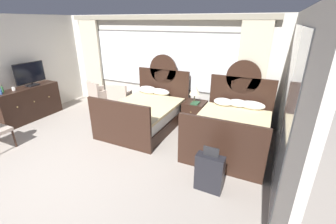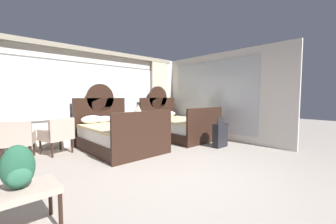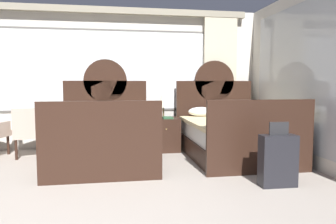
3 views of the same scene
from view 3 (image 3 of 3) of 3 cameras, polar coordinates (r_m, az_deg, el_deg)
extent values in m
cube|color=beige|center=(6.30, -12.79, 5.99)|extent=(6.40, 0.07, 2.70)
cube|color=#5B5954|center=(6.26, -12.84, 7.34)|extent=(4.58, 0.02, 1.58)
cube|color=white|center=(6.26, -12.85, 7.34)|extent=(4.50, 0.02, 1.50)
cube|color=#C1B79E|center=(6.50, 9.36, 5.57)|extent=(0.67, 0.08, 2.60)
cube|color=gray|center=(6.32, -13.10, 17.60)|extent=(5.88, 0.10, 0.12)
cube|color=beige|center=(4.99, 25.86, 5.89)|extent=(0.07, 4.35, 2.70)
cube|color=#B2B7BC|center=(5.22, 23.56, 5.91)|extent=(0.01, 3.05, 2.27)
cube|color=black|center=(5.13, -11.41, -7.25)|extent=(1.46, 2.03, 0.30)
cube|color=white|center=(5.08, -11.47, -4.12)|extent=(1.40, 1.93, 0.27)
cube|color=beige|center=(4.97, -11.53, -2.40)|extent=(1.50, 1.83, 0.06)
cube|color=black|center=(6.08, -11.17, -0.55)|extent=(1.54, 0.06, 1.30)
cylinder|color=black|center=(6.05, -11.28, 5.57)|extent=(0.80, 0.06, 0.80)
cube|color=black|center=(4.03, -12.00, -5.34)|extent=(1.54, 0.06, 1.03)
ellipsoid|color=white|center=(5.86, -14.80, -0.02)|extent=(0.57, 0.28, 0.21)
ellipsoid|color=white|center=(5.88, -11.33, -0.12)|extent=(0.57, 0.25, 0.17)
cube|color=black|center=(5.48, 11.58, -6.45)|extent=(1.46, 2.03, 0.30)
cube|color=white|center=(5.43, 11.63, -3.52)|extent=(1.40, 1.93, 0.27)
cube|color=beige|center=(5.34, 11.97, -1.90)|extent=(1.50, 1.83, 0.06)
cube|color=black|center=(6.38, 8.30, -0.25)|extent=(1.54, 0.06, 1.30)
cylinder|color=black|center=(6.36, 8.38, 5.59)|extent=(0.80, 0.06, 0.80)
cube|color=black|center=(4.48, 16.47, -4.41)|extent=(1.54, 0.06, 1.03)
ellipsoid|color=white|center=(6.01, 5.92, 0.07)|extent=(0.47, 0.32, 0.17)
ellipsoid|color=white|center=(6.14, 8.82, 0.18)|extent=(0.47, 0.27, 0.18)
ellipsoid|color=white|center=(6.23, 11.63, 0.26)|extent=(0.59, 0.26, 0.19)
cube|color=black|center=(5.87, -0.73, -4.05)|extent=(0.54, 0.54, 0.61)
sphere|color=tan|center=(5.57, -0.30, -3.13)|extent=(0.02, 0.02, 0.02)
cylinder|color=brown|center=(5.81, -0.83, -1.00)|extent=(0.14, 0.14, 0.02)
cylinder|color=brown|center=(5.80, -0.83, 0.01)|extent=(0.03, 0.03, 0.19)
cone|color=beige|center=(5.78, -0.83, 2.34)|extent=(0.27, 0.27, 0.28)
cube|color=#285133|center=(5.73, -0.11, -1.03)|extent=(0.18, 0.26, 0.03)
cube|color=#B29E8E|center=(5.94, -23.55, -3.61)|extent=(0.72, 0.72, 0.10)
cube|color=#B29E8E|center=(5.66, -23.55, -1.41)|extent=(0.58, 0.24, 0.41)
cube|color=#B29E8E|center=(5.94, -21.10, -2.27)|extent=(0.20, 0.52, 0.16)
cube|color=#B29E8E|center=(5.92, -26.11, -2.46)|extent=(0.20, 0.52, 0.16)
cylinder|color=black|center=(6.23, -21.36, -5.17)|extent=(0.04, 0.04, 0.33)
cylinder|color=black|center=(6.21, -25.79, -5.35)|extent=(0.04, 0.04, 0.33)
cylinder|color=black|center=(5.76, -20.99, -5.98)|extent=(0.04, 0.04, 0.33)
cylinder|color=black|center=(5.74, -25.79, -6.18)|extent=(0.04, 0.04, 0.33)
cylinder|color=black|center=(6.24, -26.97, -5.35)|extent=(0.04, 0.04, 0.33)
cube|color=black|center=(4.06, 19.28, -8.33)|extent=(0.44, 0.20, 0.63)
cube|color=#232326|center=(3.99, 19.45, -2.84)|extent=(0.24, 0.02, 0.16)
cylinder|color=black|center=(4.06, 16.91, -12.49)|extent=(0.05, 0.02, 0.05)
cylinder|color=black|center=(4.22, 21.33, -11.95)|extent=(0.05, 0.02, 0.05)
camera|label=1|loc=(2.96, 71.25, 28.18)|focal=24.09mm
camera|label=2|loc=(2.81, -91.60, 1.93)|focal=22.22mm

